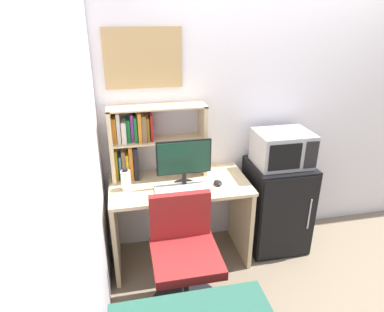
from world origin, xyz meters
TOP-DOWN VIEW (x-y plane):
  - wall_back at (0.40, 0.02)m, footprint 6.40×0.04m
  - wall_left at (-1.62, -1.60)m, footprint 0.04×4.40m
  - desk at (-0.97, -0.31)m, footprint 1.16×0.61m
  - hutch_bookshelf at (-1.24, -0.10)m, footprint 0.81×0.23m
  - monitor at (-0.94, -0.36)m, footprint 0.45×0.18m
  - keyboard at (-0.96, -0.41)m, footprint 0.46×0.16m
  - computer_mouse at (-0.66, -0.40)m, footprint 0.07×0.10m
  - water_bottle at (-1.41, -0.32)m, footprint 0.08×0.08m
  - mini_fridge at (-0.05, -0.27)m, footprint 0.53×0.52m
  - microwave at (-0.05, -0.27)m, footprint 0.47×0.38m
  - desk_chair at (-1.03, -0.85)m, footprint 0.55×0.55m
  - wall_corkboard at (-1.20, -0.01)m, footprint 0.62×0.02m

SIDE VIEW (x-z plane):
  - desk_chair at x=-1.03m, z-range -0.05..0.83m
  - mini_fridge at x=-0.05m, z-range 0.00..0.85m
  - desk at x=-0.97m, z-range 0.14..0.91m
  - keyboard at x=-0.96m, z-range 0.77..0.79m
  - computer_mouse at x=-0.66m, z-range 0.77..0.81m
  - water_bottle at x=-1.41m, z-range 0.77..0.95m
  - monitor at x=-0.94m, z-range 0.80..1.19m
  - microwave at x=-0.05m, z-range 0.85..1.15m
  - hutch_bookshelf at x=-1.24m, z-range 0.80..1.42m
  - wall_back at x=0.40m, z-range 0.00..2.60m
  - wall_left at x=-1.62m, z-range 0.00..2.60m
  - wall_corkboard at x=-1.20m, z-range 1.52..1.99m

